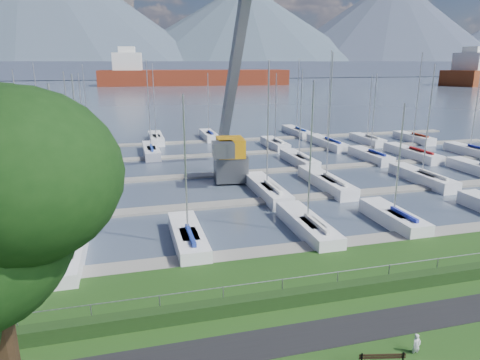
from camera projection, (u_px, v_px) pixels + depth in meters
name	position (u px, v px, depth m)	size (l,w,h in m)	color
path	(327.00, 333.00, 18.81)	(160.00, 2.00, 0.04)	black
water	(138.00, 82.00, 264.00)	(800.00, 540.00, 0.20)	#414D5F
hedge	(304.00, 296.00, 21.14)	(80.00, 0.70, 0.70)	#1A3212
fence	(301.00, 277.00, 21.29)	(0.04, 0.04, 80.00)	gray
foothill	(134.00, 69.00, 327.52)	(900.00, 80.00, 12.00)	#424A60
mountains	(138.00, 22.00, 388.02)	(1190.00, 360.00, 115.00)	#49566B
docks	(207.00, 175.00, 45.89)	(90.00, 41.60, 0.25)	slate
person	(417.00, 342.00, 17.39)	(0.37, 0.25, 1.03)	silver
crane	(232.00, 125.00, 43.56)	(5.01, 13.33, 22.35)	#4F5256
cargo_ship_mid	(187.00, 78.00, 224.15)	(98.67, 25.66, 21.50)	maroon
sailboat_fleet	(182.00, 120.00, 46.19)	(74.88, 50.45, 13.68)	silver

